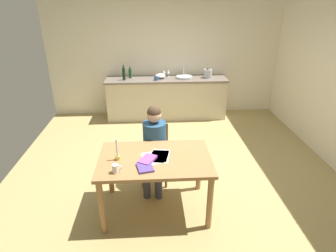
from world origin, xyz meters
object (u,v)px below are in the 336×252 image
Objects in this scene: dining_table at (155,165)px; wine_glass_near_sink at (168,72)px; bottle_vinegar at (130,73)px; wine_glass_by_kettle at (164,72)px; teacup_on_counter at (156,78)px; mixing_bowl at (160,76)px; person_seated at (154,143)px; candlestick at (117,154)px; chair_at_table at (155,150)px; coffee_mug at (116,169)px; stovetop_kettle at (208,73)px; bottle_oil at (124,74)px; book_cookery at (148,160)px; sink_unit at (184,77)px; book_magazine at (145,167)px.

wine_glass_near_sink is at bearing 83.61° from dining_table.
dining_table is at bearing -81.51° from bottle_vinegar.
wine_glass_by_kettle is 1.29× the size of teacup_on_counter.
mixing_bowl is at bearing -121.31° from wine_glass_by_kettle.
candlestick is (-0.43, -0.54, 0.15)m from person_seated.
chair_at_table and coffee_mug have the same top height.
person_seated is 5.43× the size of stovetop_kettle.
wine_glass_near_sink is at bearing 13.74° from bottle_oil.
wine_glass_by_kettle is (0.70, 3.28, 0.18)m from candlestick.
candlestick is (-0.45, -0.69, 0.36)m from chair_at_table.
wine_glass_by_kettle is (-0.10, 0.00, 0.00)m from wine_glass_near_sink.
chair_at_table is 0.81m from book_cookery.
candlestick is 0.85× the size of bottle_oil.
stovetop_kettle is at bearing 95.82° from book_cookery.
wine_glass_by_kettle is (-0.44, 0.15, 0.09)m from sink_unit.
bottle_vinegar is at bearing 176.57° from sink_unit.
person_seated is 10.01× the size of teacup_on_counter.
wine_glass_near_sink is at bearing 77.38° from coffee_mug.
person_seated is 4.86× the size of bottle_vinegar.
bottle_oil is 1.45× the size of stovetop_kettle.
dining_table is at bearing -91.68° from teacup_on_counter.
teacup_on_counter is at bearing -5.33° from bottle_oil.
chair_at_table is at bearing -93.99° from mixing_bowl.
chair_at_table reaches higher than dining_table.
teacup_on_counter is at bearing 73.22° from book_magazine.
stovetop_kettle reaches higher than book_cookery.
coffee_mug is 0.32m from book_magazine.
wine_glass_near_sink is at bearing 69.00° from book_magazine.
wine_glass_near_sink is at bearing 110.48° from book_cookery.
book_magazine is at bearing -111.86° from stovetop_kettle.
wine_glass_by_kettle is at bearing 70.60° from book_magazine.
coffee_mug is at bearing -119.45° from book_cookery.
candlestick is 1.26× the size of book_magazine.
wine_glass_near_sink is at bearing 156.73° from sink_unit.
chair_at_table is at bearing -78.99° from bottle_vinegar.
chair_at_table is at bearing 65.34° from coffee_mug.
teacup_on_counter is (0.52, 2.98, 0.11)m from candlestick.
mixing_bowl is at bearing 71.76° from book_magazine.
wine_glass_by_kettle is at bearing 58.69° from mixing_bowl.
candlestick is 3.34m from sink_unit.
coffee_mug is 3.59m from sink_unit.
wine_glass_by_kettle reaches higher than mixing_bowl.
bottle_vinegar reaches higher than wine_glass_by_kettle.
book_magazine is 3.45m from sink_unit.
dining_table is at bearing 49.67° from book_magazine.
dining_table is 6.28× the size of book_magazine.
stovetop_kettle is at bearing 64.06° from coffee_mug.
wine_glass_near_sink is (0.80, 3.55, 0.20)m from coffee_mug.
book_magazine is at bearing -95.07° from mixing_bowl.
sink_unit is at bearing 70.00° from candlestick.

